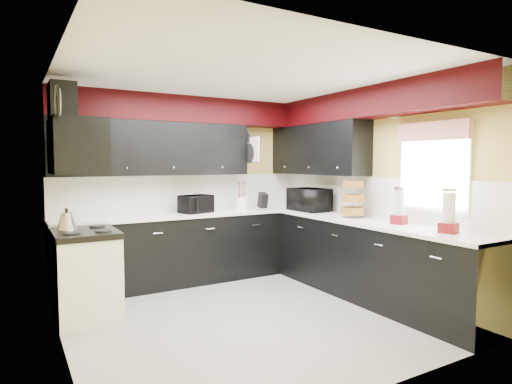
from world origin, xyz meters
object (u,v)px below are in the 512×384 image
at_px(knife_block, 263,201).
at_px(microwave, 309,200).
at_px(kettle, 67,221).
at_px(utensil_crock, 242,204).
at_px(toaster_oven, 196,204).

bearing_deg(knife_block, microwave, -51.58).
bearing_deg(kettle, utensil_crock, 12.50).
xyz_separation_m(microwave, knife_block, (-0.38, 0.64, -0.05)).
bearing_deg(microwave, kettle, 86.42).
distance_m(microwave, kettle, 3.13).
xyz_separation_m(utensil_crock, kettle, (-2.36, -0.52, -0.02)).
relative_size(utensil_crock, kettle, 0.94).
xyz_separation_m(utensil_crock, knife_block, (0.39, 0.05, 0.02)).
height_order(microwave, utensil_crock, microwave).
bearing_deg(knife_block, toaster_oven, -169.99).
bearing_deg(microwave, knife_block, 28.45).
distance_m(toaster_oven, utensil_crock, 0.69).
bearing_deg(microwave, toaster_oven, 65.59).
height_order(microwave, kettle, microwave).
bearing_deg(kettle, knife_block, 11.86).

